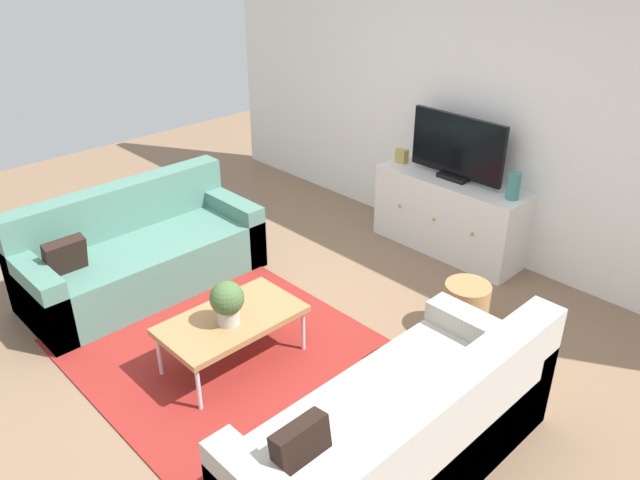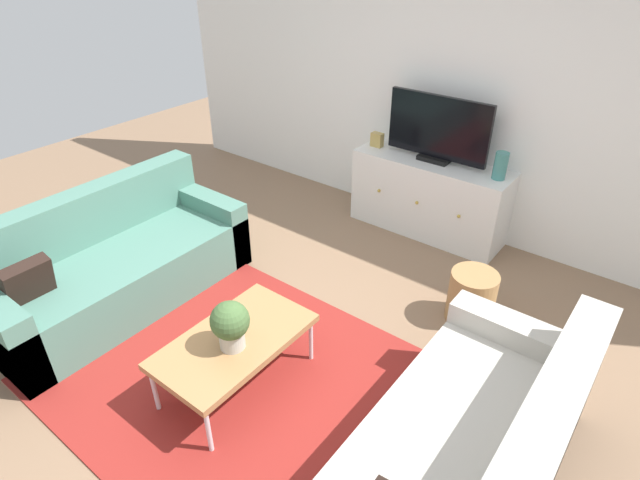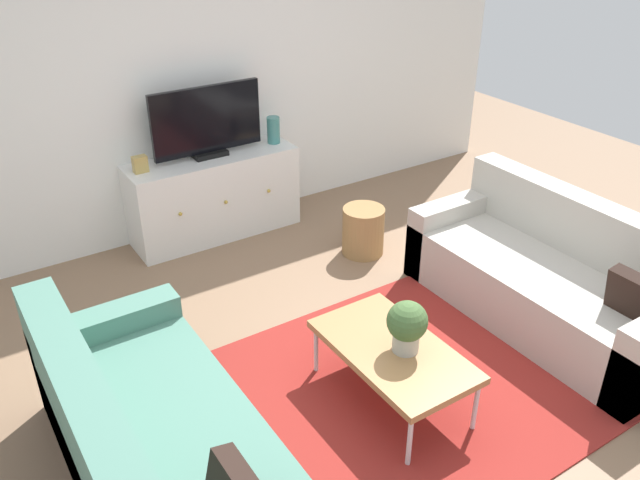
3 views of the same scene
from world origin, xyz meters
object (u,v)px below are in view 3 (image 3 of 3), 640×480
object	(u,v)px
couch_left_side	(152,457)
glass_vase	(273,130)
flat_screen_tv	(207,122)
wicker_basket	(363,231)
potted_plant	(407,325)
tv_console	(214,196)
mantel_clock	(140,164)
coffee_table	(393,352)
couch_right_side	(553,280)

from	to	relation	value
couch_left_side	glass_vase	size ratio (longest dim) A/B	8.51
couch_left_side	flat_screen_tv	bearing A→B (deg)	59.04
flat_screen_tv	glass_vase	world-z (taller)	flat_screen_tv
couch_left_side	wicker_basket	bearing A→B (deg)	31.67
potted_plant	wicker_basket	distance (m)	1.79
couch_left_side	flat_screen_tv	size ratio (longest dim) A/B	2.09
tv_console	mantel_clock	size ratio (longest dim) A/B	10.92
coffee_table	potted_plant	xyz separation A→B (m)	(0.04, -0.05, 0.20)
tv_console	flat_screen_tv	bearing A→B (deg)	90.00
potted_plant	glass_vase	distance (m)	2.58
flat_screen_tv	wicker_basket	xyz separation A→B (m)	(0.86, -0.98, -0.80)
coffee_table	mantel_clock	world-z (taller)	mantel_clock
tv_console	mantel_clock	xyz separation A→B (m)	(-0.59, 0.00, 0.42)
couch_right_side	potted_plant	distance (m)	1.45
flat_screen_tv	tv_console	bearing A→B (deg)	-90.00
tv_console	flat_screen_tv	size ratio (longest dim) A/B	1.53
couch_left_side	tv_console	xyz separation A→B (m)	(1.44, 2.37, 0.07)
wicker_basket	couch_right_side	bearing A→B (deg)	-67.95
mantel_clock	wicker_basket	bearing A→B (deg)	-33.47
couch_right_side	potted_plant	size ratio (longest dim) A/B	6.22
potted_plant	flat_screen_tv	bearing A→B (deg)	90.26
potted_plant	wicker_basket	size ratio (longest dim) A/B	0.78
glass_vase	wicker_basket	bearing A→B (deg)	-74.27
couch_left_side	glass_vase	bearing A→B (deg)	49.52
couch_left_side	mantel_clock	size ratio (longest dim) A/B	14.90
couch_left_side	coffee_table	size ratio (longest dim) A/B	2.00
glass_vase	mantel_clock	size ratio (longest dim) A/B	1.75
potted_plant	wicker_basket	world-z (taller)	potted_plant
couch_left_side	potted_plant	bearing A→B (deg)	-4.80
coffee_table	mantel_clock	bearing A→B (deg)	102.86
couch_left_side	tv_console	size ratio (longest dim) A/B	1.36
coffee_table	tv_console	world-z (taller)	tv_console
potted_plant	mantel_clock	xyz separation A→B (m)	(-0.60, 2.50, 0.22)
couch_right_side	coffee_table	xyz separation A→B (m)	(-1.47, -0.07, 0.07)
flat_screen_tv	mantel_clock	world-z (taller)	flat_screen_tv
wicker_basket	mantel_clock	bearing A→B (deg)	146.53
couch_left_side	couch_right_side	world-z (taller)	same
couch_left_side	mantel_clock	xyz separation A→B (m)	(0.85, 2.37, 0.49)
couch_right_side	wicker_basket	xyz separation A→B (m)	(-0.57, 1.42, -0.08)
potted_plant	tv_console	distance (m)	2.50
flat_screen_tv	wicker_basket	size ratio (longest dim) A/B	2.34
potted_plant	mantel_clock	world-z (taller)	mantel_clock
couch_left_side	glass_vase	xyz separation A→B (m)	(2.03, 2.37, 0.54)
couch_left_side	glass_vase	world-z (taller)	glass_vase
flat_screen_tv	mantel_clock	distance (m)	0.63
couch_left_side	coffee_table	bearing A→B (deg)	-2.89
mantel_clock	wicker_basket	size ratio (longest dim) A/B	0.33
coffee_table	flat_screen_tv	bearing A→B (deg)	89.27
tv_console	flat_screen_tv	xyz separation A→B (m)	(0.00, 0.02, 0.64)
flat_screen_tv	mantel_clock	xyz separation A→B (m)	(-0.59, -0.02, -0.22)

